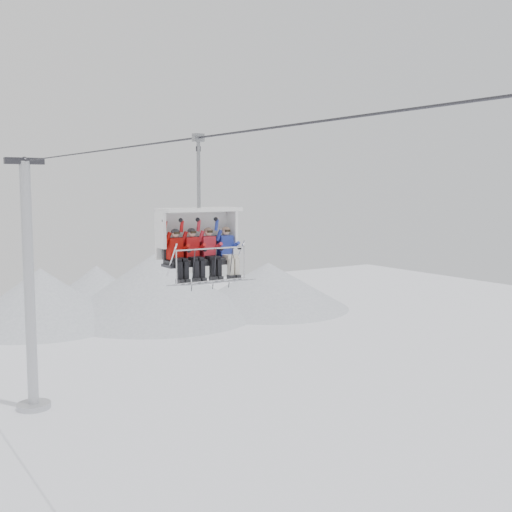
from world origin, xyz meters
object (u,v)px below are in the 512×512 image
skier_far_left (177,254)px  skier_center_left (193,252)px  skier_center_right (210,251)px  lift_tower_right (30,303)px  chairlift_carrier (197,234)px  skier_far_right (227,250)px

skier_far_left → skier_center_left: (0.49, 0.00, 0.00)m
skier_center_right → lift_tower_right: bearing=90.7°
chairlift_carrier → skier_far_left: 0.95m
lift_tower_right → skier_center_left: 19.82m
skier_far_right → skier_center_left: bearing=180.0°
lift_tower_right → chairlift_carrier: (0.00, -19.01, 4.87)m
lift_tower_right → skier_far_right: 19.83m
chairlift_carrier → skier_far_left: bearing=-158.6°
skier_center_left → skier_far_right: bearing=0.0°
lift_tower_right → skier_center_left: (-0.29, -19.32, 4.41)m
skier_far_left → skier_far_right: size_ratio=1.00×
chairlift_carrier → skier_far_left: (-0.78, -0.30, -0.46)m
skier_center_left → skier_far_left: bearing=180.0°
skier_center_right → skier_far_left: bearing=180.0°
skier_far_left → skier_center_left: bearing=0.0°
skier_center_right → skier_far_right: same height
chairlift_carrier → skier_center_right: (0.23, -0.30, -0.46)m
skier_center_left → skier_far_right: size_ratio=1.00×
skier_far_left → skier_center_left: size_ratio=1.00×
skier_far_left → chairlift_carrier: bearing=21.4°
chairlift_carrier → skier_center_left: chairlift_carrier is taller
chairlift_carrier → lift_tower_right: bearing=90.0°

